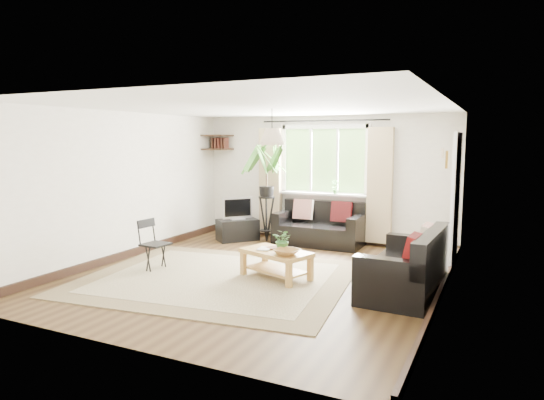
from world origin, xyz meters
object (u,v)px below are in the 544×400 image
at_px(sofa_back, 319,225).
at_px(tv_stand, 238,230).
at_px(folding_chair, 156,245).
at_px(sofa_right, 404,263).
at_px(coffee_table, 276,265).
at_px(palm_stand, 267,193).

xyz_separation_m(sofa_back, tv_stand, (-1.56, -0.31, -0.17)).
xyz_separation_m(sofa_back, folding_chair, (-1.60, -2.72, 0.00)).
distance_m(sofa_back, folding_chair, 3.16).
relative_size(sofa_back, sofa_right, 0.97).
relative_size(sofa_right, folding_chair, 2.19).
relative_size(coffee_table, folding_chair, 1.30).
xyz_separation_m(palm_stand, folding_chair, (-0.57, -2.60, -0.56)).
bearing_deg(tv_stand, coffee_table, -98.33).
height_order(sofa_back, sofa_right, sofa_right).
relative_size(coffee_table, tv_stand, 1.29).
bearing_deg(sofa_right, palm_stand, -122.38).
xyz_separation_m(sofa_right, coffee_table, (-1.74, -0.14, -0.19)).
height_order(sofa_back, tv_stand, sofa_back).
height_order(sofa_right, palm_stand, palm_stand).
relative_size(sofa_back, folding_chair, 2.12).
bearing_deg(tv_stand, folding_chair, -140.17).
relative_size(palm_stand, folding_chair, 2.47).
height_order(sofa_right, coffee_table, sofa_right).
xyz_separation_m(sofa_back, palm_stand, (-1.02, -0.12, 0.56)).
bearing_deg(palm_stand, tv_stand, -161.37).
distance_m(coffee_table, palm_stand, 2.66).
bearing_deg(coffee_table, tv_stand, 131.03).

